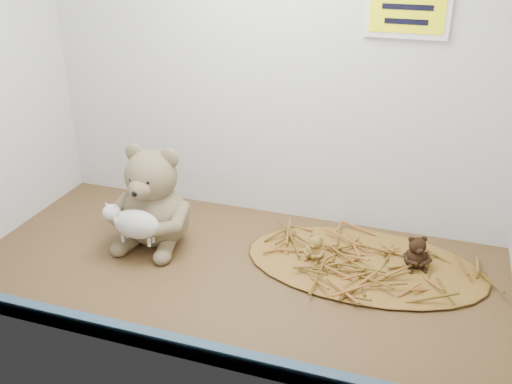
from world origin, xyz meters
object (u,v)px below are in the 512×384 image
(main_teddy, at_px, (154,196))
(mini_teddy_brown, at_px, (416,251))
(toy_lamb, at_px, (137,224))
(mini_teddy_tan, at_px, (316,246))

(main_teddy, height_order, mini_teddy_brown, main_teddy)
(toy_lamb, distance_m, mini_teddy_tan, 0.41)
(toy_lamb, bearing_deg, mini_teddy_tan, 17.05)
(mini_teddy_brown, bearing_deg, main_teddy, 164.59)
(toy_lamb, bearing_deg, main_teddy, 90.00)
(mini_teddy_brown, bearing_deg, mini_teddy_tan, 168.31)
(toy_lamb, xyz_separation_m, mini_teddy_brown, (0.61, 0.16, -0.05))
(main_teddy, relative_size, mini_teddy_brown, 3.21)
(toy_lamb, height_order, mini_teddy_brown, toy_lamb)
(mini_teddy_tan, bearing_deg, toy_lamb, -144.13)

